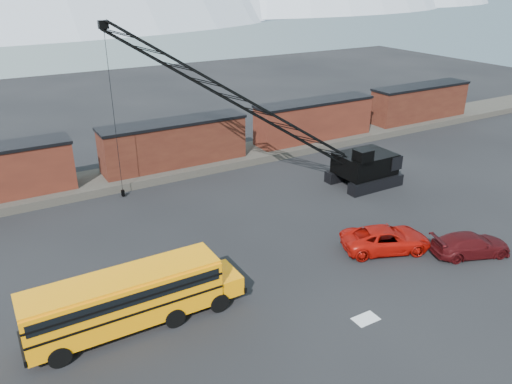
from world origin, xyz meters
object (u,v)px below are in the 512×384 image
red_pickup (386,239)px  maroon_suv (471,245)px  school_bus (131,297)px  crawler_crane (237,99)px

red_pickup → maroon_suv: 5.50m
school_bus → maroon_suv: bearing=-10.8°
school_bus → maroon_suv: school_bus is taller
crawler_crane → red_pickup: bearing=-74.1°
red_pickup → maroon_suv: (4.40, -3.30, -0.07)m
red_pickup → crawler_crane: (-3.89, 13.68, 7.19)m
red_pickup → crawler_crane: crawler_crane is taller
red_pickup → crawler_crane: 15.94m
school_bus → maroon_suv: (21.53, -4.10, -1.03)m
maroon_suv → red_pickup: bearing=73.1°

